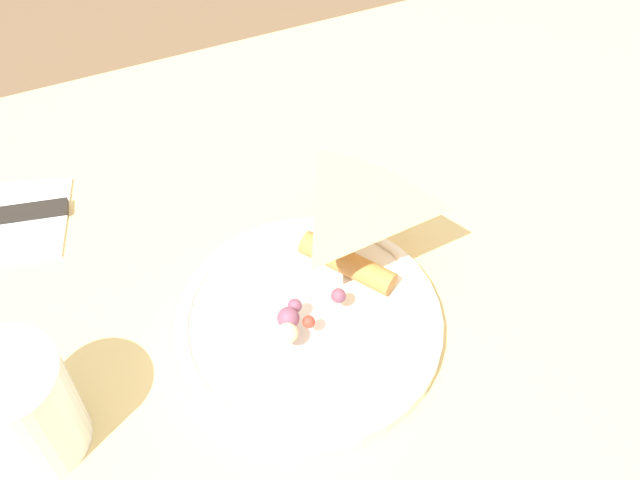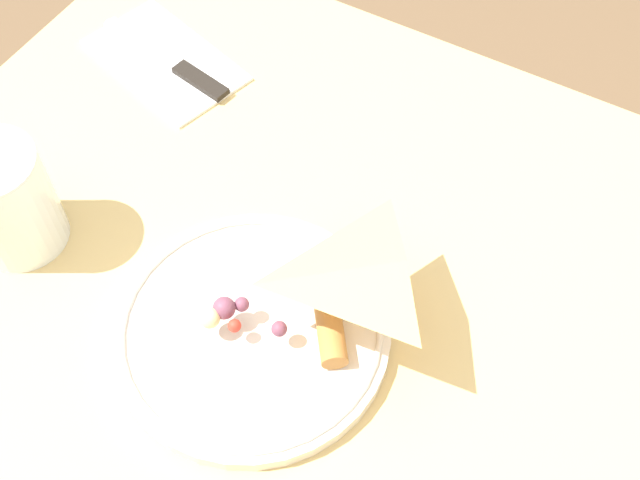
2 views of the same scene
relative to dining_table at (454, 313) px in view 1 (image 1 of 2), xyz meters
The scene contains 3 objects.
dining_table is the anchor object (origin of this frame).
plate_pizza 0.21m from the dining_table, ahead, with size 0.25×0.25×0.05m.
milk_glass 0.47m from the dining_table, ahead, with size 0.09×0.09×0.12m.
Camera 1 is at (0.32, 0.40, 1.42)m, focal length 45.00 mm.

